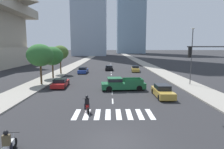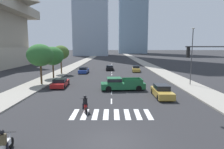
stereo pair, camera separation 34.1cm
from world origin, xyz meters
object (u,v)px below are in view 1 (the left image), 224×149
sedan_black_3 (109,68)px  street_lamp_east (192,52)px  sedan_gold_4 (163,91)px  street_tree_second (52,56)px  pickup_truck (121,84)px  sedan_gold_0 (135,69)px  sedan_blue_2 (83,70)px  street_tree_third (60,53)px  motorcycle_lead (8,146)px  street_tree_nearest (40,55)px  traffic_signal_near (219,64)px  motorcycle_trailing (87,105)px  sedan_red_1 (60,83)px

sedan_black_3 → street_lamp_east: size_ratio=0.52×
sedan_gold_4 → street_tree_second: bearing=-128.7°
pickup_truck → sedan_gold_0: bearing=-107.8°
pickup_truck → sedan_black_3: (-1.71, 22.40, -0.24)m
sedan_gold_0 → sedan_gold_4: sedan_gold_4 is taller
pickup_truck → street_tree_second: size_ratio=1.05×
sedan_blue_2 → street_tree_third: (-4.44, -1.90, 3.96)m
sedan_blue_2 → street_tree_second: bearing=149.7°
street_tree_second → sedan_gold_0: bearing=31.7°
motorcycle_lead → sedan_gold_4: size_ratio=0.49×
sedan_gold_4 → sedan_blue_2: bearing=-149.8°
sedan_gold_4 → street_tree_nearest: street_tree_nearest is taller
traffic_signal_near → sedan_gold_0: bearing=-83.6°
motorcycle_trailing → sedan_blue_2: size_ratio=0.46×
motorcycle_lead → pickup_truck: (6.79, 15.68, 0.23)m
motorcycle_lead → street_tree_nearest: street_tree_nearest is taller
traffic_signal_near → street_tree_nearest: street_tree_nearest is taller
motorcycle_lead → sedan_black_3: bearing=-13.5°
sedan_black_3 → sedan_blue_2: bearing=131.9°
street_tree_nearest → street_tree_second: (0.00, 5.99, -0.38)m
motorcycle_trailing → street_tree_second: (-8.33, 18.24, 3.52)m
sedan_gold_0 → sedan_red_1: sedan_gold_0 is taller
sedan_gold_0 → sedan_blue_2: (-11.94, -2.63, -0.02)m
street_tree_third → sedan_red_1: bearing=-76.1°
sedan_red_1 → street_tree_third: 14.01m
motorcycle_trailing → sedan_red_1: size_ratio=0.46×
sedan_gold_0 → street_tree_third: size_ratio=0.83×
motorcycle_trailing → sedan_blue_2: bearing=-5.4°
sedan_black_3 → traffic_signal_near: size_ratio=0.73×
pickup_truck → street_lamp_east: size_ratio=0.71×
motorcycle_trailing → pickup_truck: size_ratio=0.37×
motorcycle_trailing → street_tree_nearest: bearing=20.2°
sedan_gold_0 → sedan_black_3: size_ratio=1.13×
street_tree_nearest → street_lamp_east: bearing=-1.2°
pickup_truck → motorcycle_trailing: bearing=62.8°
street_lamp_east → street_tree_second: (-22.42, 6.47, -0.81)m
sedan_gold_0 → sedan_red_1: size_ratio=1.03×
motorcycle_lead → sedan_gold_4: 16.58m
sedan_black_3 → street_tree_second: (-10.15, -12.78, 3.53)m
street_tree_second → sedan_gold_4: bearing=-38.8°
pickup_truck → sedan_black_3: bearing=-90.5°
sedan_blue_2 → street_tree_second: (-4.44, -7.50, 3.50)m
sedan_black_3 → sedan_red_1: bearing=160.3°
motorcycle_trailing → street_lamp_east: bearing=-64.1°
sedan_blue_2 → street_tree_third: size_ratio=0.81×
sedan_black_3 → motorcycle_lead: bearing=171.6°
pickup_truck → street_tree_second: bearing=-43.9°
sedan_red_1 → sedan_gold_0: bearing=-39.5°
pickup_truck → motorcycle_lead: bearing=61.7°
motorcycle_lead → sedan_red_1: (-1.83, 17.87, -0.01)m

